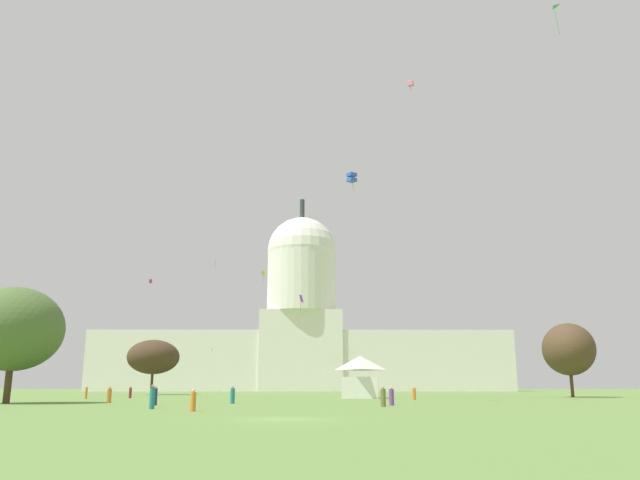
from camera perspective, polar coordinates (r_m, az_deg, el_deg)
ground_plane at (r=33.21m, az=-3.23°, el=-15.98°), size 800.00×800.00×0.00m
capitol_building at (r=229.75m, az=-1.71°, el=-8.21°), size 149.08×25.66×70.99m
event_tent at (r=93.10m, az=3.71°, el=-12.32°), size 6.08×7.67×6.01m
tree_west_near at (r=135.04m, az=-14.92°, el=-10.25°), size 11.68×10.85×11.00m
tree_east_near at (r=107.71m, az=21.68°, el=-9.22°), size 10.35×11.73×11.45m
tree_west_mid at (r=71.07m, az=-26.06°, el=-7.26°), size 13.46×13.60×11.57m
person_navy_front_center at (r=59.53m, az=-14.79°, el=-13.58°), size 0.61×0.61×1.72m
person_teal_back_center at (r=49.71m, az=-15.02°, el=-13.69°), size 0.48×0.48×1.78m
person_teal_front_right at (r=63.68m, az=-7.96°, el=-13.83°), size 0.53×0.53×1.72m
person_orange_back_left at (r=69.04m, az=-18.62°, el=-13.25°), size 0.59×0.59×1.66m
person_orange_lawn_far_left at (r=44.41m, az=-11.46°, el=-14.17°), size 0.41×0.41×1.48m
person_olive_front_left at (r=53.63m, az=5.76°, el=-14.06°), size 0.54×0.54×1.65m
person_purple_near_tree_west at (r=57.78m, az=6.52°, el=-13.99°), size 0.62×0.62×1.62m
person_orange_edge_east at (r=81.51m, az=8.55°, el=-13.68°), size 0.63×0.63×1.63m
person_orange_near_tent at (r=93.81m, az=-20.50°, el=-12.89°), size 0.46×0.46×1.69m
person_maroon_edge_west at (r=96.00m, az=-16.87°, el=-13.16°), size 0.48×0.48×1.66m
kite_magenta_mid at (r=121.74m, az=-15.16°, el=-3.64°), size 0.52×0.46×0.80m
kite_violet_mid at (r=121.86m, az=-1.72°, el=-5.45°), size 0.88×1.03×3.65m
kite_white_low at (r=203.53m, az=6.96°, el=-10.12°), size 0.61×1.47×0.26m
kite_pink_high at (r=83.44m, az=8.25°, el=13.89°), size 0.88×0.87×2.57m
kite_cyan_high at (r=197.23m, az=-9.54°, el=-1.59°), size 1.48×1.21×3.90m
kite_lime_low at (r=158.38m, az=-9.80°, el=-9.78°), size 0.57×0.63×0.96m
kite_blue_mid at (r=89.76m, az=2.90°, el=5.69°), size 1.54×1.54×2.95m
kite_green_high at (r=93.01m, az=20.51°, el=18.95°), size 1.09×1.22×4.03m
kite_gold_mid at (r=169.85m, az=-5.20°, el=-3.00°), size 1.24×1.15×3.44m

